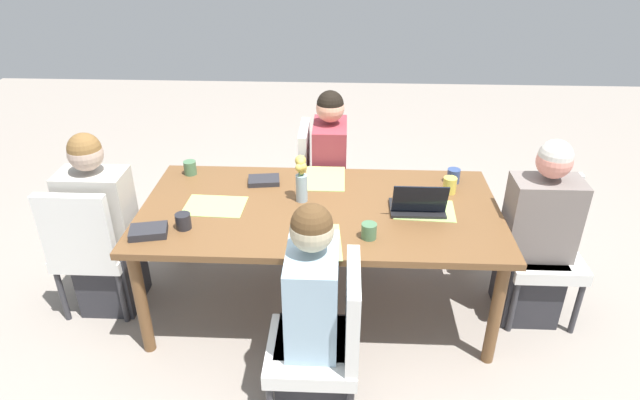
{
  "coord_description": "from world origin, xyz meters",
  "views": [
    {
      "loc": [
        -0.13,
        2.85,
        2.35
      ],
      "look_at": [
        0.0,
        0.0,
        0.78
      ],
      "focal_mm": 30.69,
      "sensor_mm": 36.0,
      "label": 1
    }
  ],
  "objects_px": {
    "coffee_mug_far_left": "(183,221)",
    "chair_near_left_far": "(320,177)",
    "chair_head_right_left_mid": "(90,244)",
    "chair_far_left_near": "(327,338)",
    "flower_vase": "(301,177)",
    "chair_head_left_right_near": "(541,240)",
    "person_head_right_left_mid": "(103,234)",
    "person_head_left_right_near": "(536,243)",
    "person_near_left_far": "(330,178)",
    "coffee_mug_near_left": "(369,231)",
    "coffee_mug_centre_left": "(450,185)",
    "laptop_head_left_right_near": "(418,206)",
    "coffee_mug_centre_right": "(453,176)",
    "person_far_left_near": "(313,325)",
    "book_red_cover": "(148,231)",
    "dining_table": "(320,217)",
    "coffee_mug_near_right": "(190,168)",
    "book_blue_cover": "(264,180)"
  },
  "relations": [
    {
      "from": "person_head_left_right_near",
      "to": "book_blue_cover",
      "type": "xyz_separation_m",
      "value": [
        1.69,
        -0.32,
        0.22
      ]
    },
    {
      "from": "person_near_left_far",
      "to": "flower_vase",
      "type": "distance_m",
      "value": 0.83
    },
    {
      "from": "chair_near_left_far",
      "to": "coffee_mug_centre_left",
      "type": "bearing_deg",
      "value": 142.46
    },
    {
      "from": "chair_far_left_near",
      "to": "chair_head_right_left_mid",
      "type": "bearing_deg",
      "value": -26.88
    },
    {
      "from": "person_far_left_near",
      "to": "coffee_mug_centre_right",
      "type": "distance_m",
      "value": 1.47
    },
    {
      "from": "coffee_mug_centre_left",
      "to": "person_head_left_right_near",
      "type": "bearing_deg",
      "value": 154.64
    },
    {
      "from": "person_head_left_right_near",
      "to": "book_blue_cover",
      "type": "distance_m",
      "value": 1.74
    },
    {
      "from": "person_far_left_near",
      "to": "flower_vase",
      "type": "distance_m",
      "value": 0.96
    },
    {
      "from": "laptop_head_left_right_near",
      "to": "flower_vase",
      "type": "bearing_deg",
      "value": -9.3
    },
    {
      "from": "coffee_mug_near_left",
      "to": "chair_head_right_left_mid",
      "type": "bearing_deg",
      "value": -7.18
    },
    {
      "from": "coffee_mug_far_left",
      "to": "book_blue_cover",
      "type": "xyz_separation_m",
      "value": [
        -0.37,
        -0.58,
        -0.03
      ]
    },
    {
      "from": "person_far_left_near",
      "to": "coffee_mug_centre_left",
      "type": "relative_size",
      "value": 11.68
    },
    {
      "from": "chair_far_left_near",
      "to": "flower_vase",
      "type": "height_order",
      "value": "flower_vase"
    },
    {
      "from": "coffee_mug_near_left",
      "to": "coffee_mug_centre_right",
      "type": "xyz_separation_m",
      "value": [
        -0.57,
        -0.7,
        0.0
      ]
    },
    {
      "from": "person_far_left_near",
      "to": "coffee_mug_far_left",
      "type": "relative_size",
      "value": 13.38
    },
    {
      "from": "person_near_left_far",
      "to": "coffee_mug_centre_left",
      "type": "height_order",
      "value": "person_near_left_far"
    },
    {
      "from": "laptop_head_left_right_near",
      "to": "coffee_mug_far_left",
      "type": "xyz_separation_m",
      "value": [
        1.33,
        0.24,
        0.0
      ]
    },
    {
      "from": "chair_near_left_far",
      "to": "chair_head_left_right_near",
      "type": "distance_m",
      "value": 1.63
    },
    {
      "from": "chair_head_right_left_mid",
      "to": "coffee_mug_near_right",
      "type": "relative_size",
      "value": 9.76
    },
    {
      "from": "flower_vase",
      "to": "coffee_mug_near_left",
      "type": "distance_m",
      "value": 0.58
    },
    {
      "from": "person_far_left_near",
      "to": "coffee_mug_centre_left",
      "type": "bearing_deg",
      "value": -127.92
    },
    {
      "from": "person_head_left_right_near",
      "to": "flower_vase",
      "type": "height_order",
      "value": "person_head_left_right_near"
    },
    {
      "from": "chair_head_right_left_mid",
      "to": "laptop_head_left_right_near",
      "type": "distance_m",
      "value": 2.0
    },
    {
      "from": "person_near_left_far",
      "to": "coffee_mug_centre_left",
      "type": "distance_m",
      "value": 1.0
    },
    {
      "from": "person_far_left_near",
      "to": "coffee_mug_near_right",
      "type": "distance_m",
      "value": 1.53
    },
    {
      "from": "dining_table",
      "to": "chair_head_left_right_near",
      "type": "xyz_separation_m",
      "value": [
        -1.37,
        -0.06,
        -0.17
      ]
    },
    {
      "from": "coffee_mug_near_left",
      "to": "book_red_cover",
      "type": "bearing_deg",
      "value": 1.16
    },
    {
      "from": "person_near_left_far",
      "to": "laptop_head_left_right_near",
      "type": "xyz_separation_m",
      "value": [
        -0.54,
        0.85,
        0.25
      ]
    },
    {
      "from": "person_head_right_left_mid",
      "to": "person_head_left_right_near",
      "type": "xyz_separation_m",
      "value": [
        -2.66,
        -0.02,
        0.0
      ]
    },
    {
      "from": "person_near_left_far",
      "to": "person_head_left_right_near",
      "type": "height_order",
      "value": "same"
    },
    {
      "from": "coffee_mug_centre_right",
      "to": "coffee_mug_far_left",
      "type": "xyz_separation_m",
      "value": [
        1.6,
        0.64,
        -0.0
      ]
    },
    {
      "from": "chair_near_left_far",
      "to": "book_red_cover",
      "type": "relative_size",
      "value": 4.5
    },
    {
      "from": "dining_table",
      "to": "person_head_right_left_mid",
      "type": "distance_m",
      "value": 1.35
    },
    {
      "from": "laptop_head_left_right_near",
      "to": "chair_near_left_far",
      "type": "bearing_deg",
      "value": -55.76
    },
    {
      "from": "person_head_left_right_near",
      "to": "coffee_mug_near_right",
      "type": "relative_size",
      "value": 12.96
    },
    {
      "from": "chair_far_left_near",
      "to": "coffee_mug_far_left",
      "type": "xyz_separation_m",
      "value": [
        0.83,
        -0.59,
        0.28
      ]
    },
    {
      "from": "chair_far_left_near",
      "to": "coffee_mug_centre_left",
      "type": "height_order",
      "value": "chair_far_left_near"
    },
    {
      "from": "chair_near_left_far",
      "to": "coffee_mug_far_left",
      "type": "distance_m",
      "value": 1.38
    },
    {
      "from": "coffee_mug_far_left",
      "to": "chair_near_left_far",
      "type": "bearing_deg",
      "value": -121.87
    },
    {
      "from": "chair_near_left_far",
      "to": "book_blue_cover",
      "type": "height_order",
      "value": "chair_near_left_far"
    },
    {
      "from": "person_near_left_far",
      "to": "book_red_cover",
      "type": "height_order",
      "value": "person_near_left_far"
    },
    {
      "from": "chair_head_right_left_mid",
      "to": "chair_far_left_near",
      "type": "bearing_deg",
      "value": 153.12
    },
    {
      "from": "laptop_head_left_right_near",
      "to": "coffee_mug_far_left",
      "type": "bearing_deg",
      "value": 10.22
    },
    {
      "from": "chair_far_left_near",
      "to": "coffee_mug_far_left",
      "type": "bearing_deg",
      "value": -35.61
    },
    {
      "from": "flower_vase",
      "to": "coffee_mug_centre_right",
      "type": "xyz_separation_m",
      "value": [
        -0.97,
        -0.29,
        -0.11
      ]
    },
    {
      "from": "coffee_mug_centre_right",
      "to": "book_red_cover",
      "type": "relative_size",
      "value": 0.46
    },
    {
      "from": "chair_near_left_far",
      "to": "flower_vase",
      "type": "relative_size",
      "value": 3.1
    },
    {
      "from": "chair_far_left_near",
      "to": "flower_vase",
      "type": "relative_size",
      "value": 3.1
    },
    {
      "from": "person_head_left_right_near",
      "to": "chair_near_left_far",
      "type": "bearing_deg",
      "value": -33.33
    },
    {
      "from": "dining_table",
      "to": "chair_head_right_left_mid",
      "type": "bearing_deg",
      "value": 4.53
    }
  ]
}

